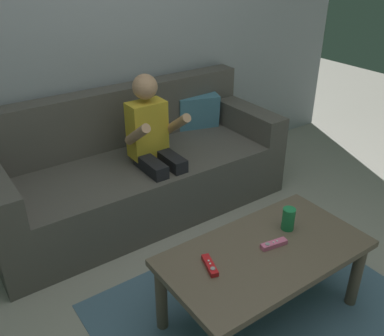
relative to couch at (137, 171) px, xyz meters
name	(u,v)px	position (x,y,z in m)	size (l,w,h in m)	color
wall_back	(93,26)	(-0.06, 0.39, 0.95)	(4.77, 0.05, 2.50)	#999EA8
couch	(137,171)	(0.00, 0.00, 0.00)	(2.09, 0.80, 0.84)	#56514C
person_seated_on_couch	(155,143)	(0.05, -0.19, 0.28)	(0.35, 0.43, 1.01)	black
coffee_table	(265,261)	(0.01, -1.29, 0.07)	(1.03, 0.55, 0.43)	brown
area_rug	(259,313)	(0.01, -1.29, -0.29)	(1.59, 1.25, 0.01)	slate
game_remote_pink_near_edge	(274,244)	(0.07, -1.29, 0.15)	(0.14, 0.06, 0.03)	pink
game_remote_red_center	(210,265)	(-0.28, -1.24, 0.15)	(0.08, 0.14, 0.03)	red
soda_can	(288,219)	(0.23, -1.23, 0.19)	(0.07, 0.07, 0.12)	#1E7F47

